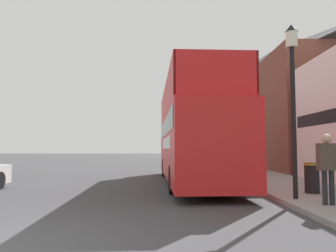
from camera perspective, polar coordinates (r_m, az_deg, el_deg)
name	(u,v)px	position (r m, az deg, el deg)	size (l,w,h in m)	color
ground_plane	(131,168)	(26.12, -6.38, -7.25)	(144.00, 144.00, 0.00)	#3D3D3F
sidewalk	(235,169)	(23.49, 11.58, -7.40)	(3.37, 108.00, 0.14)	gray
brick_terrace_rear	(274,108)	(30.29, 17.94, 3.05)	(6.00, 22.43, 10.21)	brown
tour_bus	(193,140)	(14.64, 4.32, -2.40)	(2.96, 11.54, 4.35)	red
parked_car_ahead_of_bus	(194,161)	(23.14, 4.58, -6.09)	(1.95, 4.37, 1.35)	maroon
pedestrian_second	(327,162)	(9.05, 26.02, -5.64)	(0.46, 0.25, 1.74)	#232328
lamp_post_nearest	(293,78)	(9.99, 20.87, 7.87)	(0.35, 0.35, 4.93)	black
lamp_post_second	(229,113)	(19.32, 10.50, 2.30)	(0.35, 0.35, 5.05)	black
lamp_post_third	(209,125)	(28.93, 7.18, 0.16)	(0.35, 0.35, 5.01)	black
litter_bin	(312,177)	(11.25, 23.77, -8.12)	(0.48, 0.48, 0.93)	black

